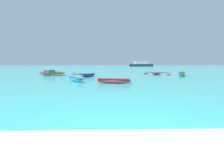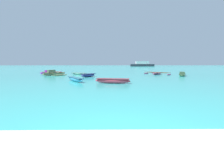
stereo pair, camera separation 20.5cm
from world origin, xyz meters
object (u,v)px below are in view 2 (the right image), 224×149
Objects in this scene: moored_boat_6 at (51,72)px; distant_ferry at (142,64)px; moored_boat_2 at (182,74)px; moored_boat_7 at (75,79)px; moored_boat_1 at (88,75)px; moored_boat_5 at (113,81)px; moored_boat_3 at (79,74)px; moored_boat_4 at (54,73)px; moored_boat_0 at (157,73)px.

distant_ferry reaches higher than moored_boat_6.
moored_boat_2 is 0.85× the size of moored_boat_7.
moored_boat_1 is at bearing 124.45° from moored_boat_2.
moored_boat_5 is 0.26× the size of distant_ferry.
moored_boat_6 reaches higher than moored_boat_5.
moored_boat_4 reaches higher than moored_boat_3.
moored_boat_2 is at bearing -42.15° from moored_boat_1.
moored_boat_4 is 3.68m from moored_boat_6.
moored_boat_2 is at bearing -62.89° from moored_boat_6.
moored_boat_5 is (3.24, -6.60, 0.01)m from moored_boat_1.
moored_boat_7 is at bearing 168.44° from moored_boat_5.
distant_ferry reaches higher than moored_boat_0.
moored_boat_2 is at bearing -89.57° from moored_boat_0.
moored_boat_6 is (-10.70, 12.71, -0.03)m from moored_boat_5.
moored_boat_5 reaches higher than moored_boat_0.
moored_boat_7 is at bearing 173.15° from moored_boat_0.
moored_boat_2 reaches higher than moored_boat_0.
moored_boat_1 is 0.79× the size of moored_boat_2.
distant_ferry is at bearing 34.55° from moored_boat_0.
moored_boat_0 is 11.51m from moored_boat_1.
moored_boat_6 is (-21.08, 4.80, -0.00)m from moored_boat_2.
distant_ferry reaches higher than moored_boat_4.
moored_boat_5 reaches higher than moored_boat_1.
moored_boat_2 reaches higher than moored_boat_7.
moored_boat_4 is (-3.76, -0.90, 0.10)m from moored_boat_3.
moored_boat_6 is (-7.46, 6.12, -0.02)m from moored_boat_1.
moored_boat_5 is 1.06× the size of moored_boat_7.
moored_boat_6 is at bearing 177.77° from moored_boat_7.
moored_boat_5 is 4.15m from moored_boat_7.
moored_boat_7 is (-14.23, -6.36, 0.01)m from moored_boat_2.
moored_boat_7 is at bearing -104.40° from moored_boat_4.
moored_boat_2 reaches higher than moored_boat_3.
moored_boat_1 reaches higher than moored_boat_7.
moored_boat_6 reaches higher than moored_boat_2.
moored_boat_7 is 71.28m from distant_ferry.
moored_boat_4 is (-16.52, -1.22, 0.10)m from moored_boat_0.
moored_boat_2 is at bearing 80.28° from moored_boat_7.
moored_boat_1 is 0.64× the size of moored_boat_5.
moored_boat_1 is 0.76× the size of moored_boat_3.
moored_boat_6 is at bearing 140.58° from moored_boat_5.
moored_boat_2 is 15.81m from moored_boat_3.
moored_boat_2 is at bearing 47.81° from moored_boat_5.
moored_boat_0 is at bearing 30.44° from moored_boat_3.
moored_boat_5 is 0.83× the size of moored_boat_6.
moored_boat_2 is 0.96× the size of moored_boat_3.
moored_boat_3 is (-12.76, -0.32, 0.00)m from moored_boat_0.
moored_boat_0 is 59.70m from distant_ferry.
moored_boat_7 is (-3.84, 1.56, -0.02)m from moored_boat_5.
moored_boat_0 is 13.06m from moored_boat_5.
moored_boat_1 is at bearing 155.17° from moored_boat_0.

